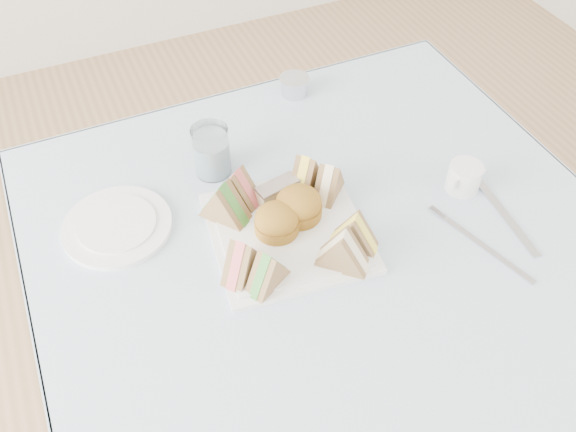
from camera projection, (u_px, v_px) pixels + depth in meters
name	position (u px, v px, depth m)	size (l,w,h in m)	color
floor	(321.00, 429.00, 1.61)	(4.00, 4.00, 0.00)	#9E7751
table	(327.00, 359.00, 1.34)	(0.90, 0.90, 0.74)	brown
tablecloth	(337.00, 252.00, 1.06)	(1.02, 1.02, 0.01)	silver
serving_plate	(288.00, 233.00, 1.08)	(0.27, 0.27, 0.01)	white
sandwich_fl_a	(242.00, 257.00, 0.99)	(0.09, 0.04, 0.08)	brown
sandwich_fl_b	(268.00, 269.00, 0.97)	(0.08, 0.04, 0.07)	brown
sandwich_fr_a	(355.00, 231.00, 1.02)	(0.08, 0.04, 0.07)	brown
sandwich_fr_b	(343.00, 249.00, 0.99)	(0.09, 0.04, 0.08)	brown
sandwich_bl_a	(224.00, 201.00, 1.07)	(0.09, 0.04, 0.08)	brown
sandwich_bl_b	(238.00, 185.00, 1.10)	(0.09, 0.04, 0.08)	brown
sandwich_br_a	(329.00, 180.00, 1.11)	(0.08, 0.04, 0.07)	brown
sandwich_br_b	(306.00, 172.00, 1.12)	(0.08, 0.04, 0.07)	brown
scone_left	(277.00, 221.00, 1.05)	(0.08, 0.08, 0.05)	#A16D2C
scone_right	(299.00, 205.00, 1.08)	(0.08, 0.08, 0.06)	#A16D2C
pastry_slice	(277.00, 191.00, 1.11)	(0.08, 0.03, 0.04)	beige
side_plate	(117.00, 226.00, 1.09)	(0.20, 0.20, 0.01)	white
water_glass	(211.00, 151.00, 1.16)	(0.07, 0.07, 0.10)	white
tea_strainer	(294.00, 87.00, 1.35)	(0.07, 0.07, 0.04)	silver
knife	(505.00, 215.00, 1.11)	(0.02, 0.21, 0.00)	silver
fork	(487.00, 249.00, 1.06)	(0.01, 0.19, 0.00)	silver
creamer_jug	(464.00, 177.00, 1.14)	(0.06, 0.06, 0.06)	white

